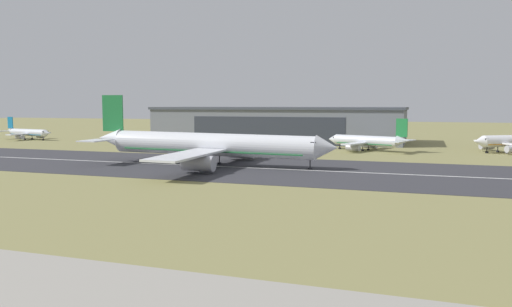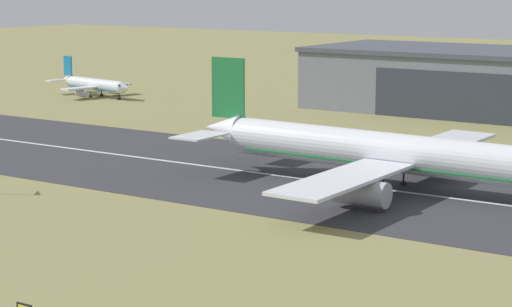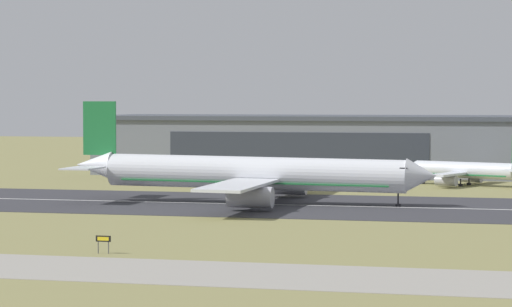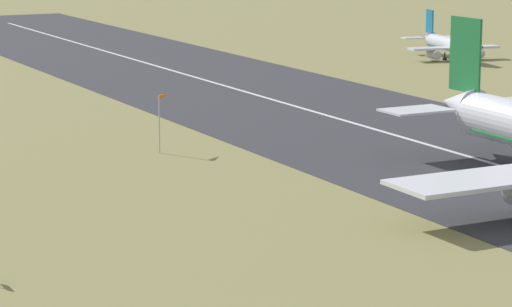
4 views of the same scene
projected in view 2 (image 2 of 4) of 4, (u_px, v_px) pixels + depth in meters
ground_plane at (133, 287)px, 86.11m from camera, size 711.68×711.68×0.00m
runway_strip at (386, 190)px, 125.41m from camera, size 471.68×41.13×0.06m
runway_centreline at (386, 190)px, 125.40m from camera, size 424.51×0.70×0.01m
airplane_landing at (389, 153)px, 125.46m from camera, size 56.19×52.56×15.54m
airplane_parked_centre at (95, 85)px, 223.36m from camera, size 24.76×17.81×8.59m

